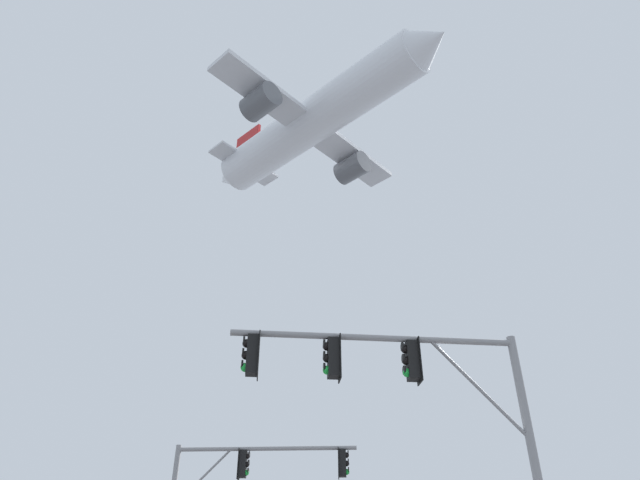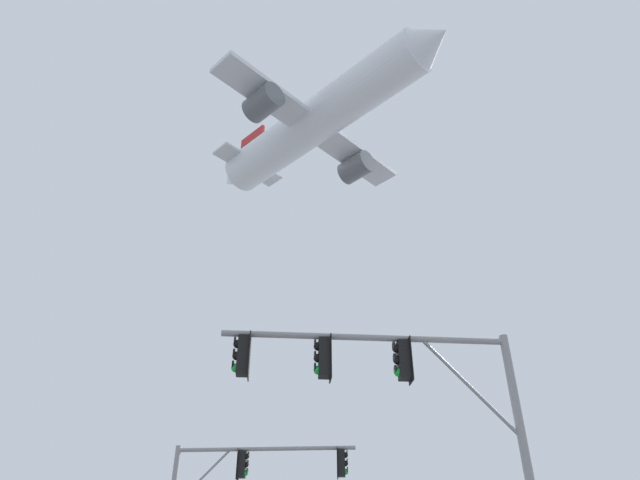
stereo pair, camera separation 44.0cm
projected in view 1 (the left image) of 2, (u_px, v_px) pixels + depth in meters
signal_pole_near at (411, 397)px, 12.35m from camera, size 6.72×1.04×6.73m
airplane at (315, 120)px, 52.57m from camera, size 23.50×21.77×7.78m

